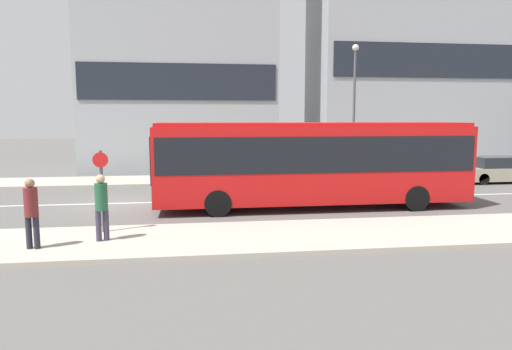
{
  "coord_description": "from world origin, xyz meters",
  "views": [
    {
      "loc": [
        3.1,
        -18.93,
        3.5
      ],
      "look_at": [
        5.46,
        -1.61,
        1.28
      ],
      "focal_mm": 32.0,
      "sensor_mm": 36.0,
      "label": 1
    }
  ],
  "objects_px": {
    "city_bus": "(312,159)",
    "parked_car_1": "(498,170)",
    "bus_stop_sign": "(102,184)",
    "pedestrian_near_stop": "(31,209)",
    "street_lamp": "(354,98)",
    "pedestrian_down_pavement": "(101,203)",
    "parked_car_0": "(409,172)"
  },
  "relations": [
    {
      "from": "bus_stop_sign",
      "to": "parked_car_0",
      "type": "bearing_deg",
      "value": 32.24
    },
    {
      "from": "city_bus",
      "to": "pedestrian_near_stop",
      "type": "bearing_deg",
      "value": -154.79
    },
    {
      "from": "bus_stop_sign",
      "to": "pedestrian_down_pavement",
      "type": "bearing_deg",
      "value": -80.41
    },
    {
      "from": "pedestrian_down_pavement",
      "to": "bus_stop_sign",
      "type": "bearing_deg",
      "value": 82.0
    },
    {
      "from": "city_bus",
      "to": "street_lamp",
      "type": "distance_m",
      "value": 9.15
    },
    {
      "from": "parked_car_0",
      "to": "bus_stop_sign",
      "type": "height_order",
      "value": "bus_stop_sign"
    },
    {
      "from": "parked_car_1",
      "to": "street_lamp",
      "type": "distance_m",
      "value": 8.66
    },
    {
      "from": "pedestrian_down_pavement",
      "to": "pedestrian_near_stop",
      "type": "bearing_deg",
      "value": -178.76
    },
    {
      "from": "parked_car_0",
      "to": "street_lamp",
      "type": "height_order",
      "value": "street_lamp"
    },
    {
      "from": "parked_car_1",
      "to": "parked_car_0",
      "type": "bearing_deg",
      "value": -179.56
    },
    {
      "from": "bus_stop_sign",
      "to": "parked_car_1",
      "type": "bearing_deg",
      "value": 24.83
    },
    {
      "from": "pedestrian_near_stop",
      "to": "bus_stop_sign",
      "type": "height_order",
      "value": "bus_stop_sign"
    },
    {
      "from": "parked_car_1",
      "to": "pedestrian_near_stop",
      "type": "bearing_deg",
      "value": -153.2
    },
    {
      "from": "pedestrian_down_pavement",
      "to": "bus_stop_sign",
      "type": "relative_size",
      "value": 0.76
    },
    {
      "from": "parked_car_1",
      "to": "bus_stop_sign",
      "type": "distance_m",
      "value": 20.91
    },
    {
      "from": "parked_car_0",
      "to": "bus_stop_sign",
      "type": "distance_m",
      "value": 16.4
    },
    {
      "from": "parked_car_1",
      "to": "street_lamp",
      "type": "height_order",
      "value": "street_lamp"
    },
    {
      "from": "parked_car_0",
      "to": "bus_stop_sign",
      "type": "bearing_deg",
      "value": -147.76
    },
    {
      "from": "parked_car_0",
      "to": "parked_car_1",
      "type": "xyz_separation_m",
      "value": [
        5.11,
        0.04,
        0.0
      ]
    },
    {
      "from": "city_bus",
      "to": "parked_car_1",
      "type": "relative_size",
      "value": 2.66
    },
    {
      "from": "pedestrian_near_stop",
      "to": "street_lamp",
      "type": "relative_size",
      "value": 0.25
    },
    {
      "from": "parked_car_0",
      "to": "pedestrian_down_pavement",
      "type": "height_order",
      "value": "pedestrian_down_pavement"
    },
    {
      "from": "city_bus",
      "to": "pedestrian_near_stop",
      "type": "height_order",
      "value": "city_bus"
    },
    {
      "from": "bus_stop_sign",
      "to": "street_lamp",
      "type": "distance_m",
      "value": 16.21
    },
    {
      "from": "city_bus",
      "to": "parked_car_1",
      "type": "bearing_deg",
      "value": 20.36
    },
    {
      "from": "pedestrian_down_pavement",
      "to": "street_lamp",
      "type": "relative_size",
      "value": 0.25
    },
    {
      "from": "bus_stop_sign",
      "to": "street_lamp",
      "type": "relative_size",
      "value": 0.33
    },
    {
      "from": "bus_stop_sign",
      "to": "street_lamp",
      "type": "height_order",
      "value": "street_lamp"
    },
    {
      "from": "street_lamp",
      "to": "parked_car_1",
      "type": "bearing_deg",
      "value": -16.48
    },
    {
      "from": "parked_car_1",
      "to": "pedestrian_down_pavement",
      "type": "relative_size",
      "value": 2.47
    },
    {
      "from": "pedestrian_near_stop",
      "to": "bus_stop_sign",
      "type": "xyz_separation_m",
      "value": [
        1.46,
        1.54,
        0.38
      ]
    },
    {
      "from": "bus_stop_sign",
      "to": "street_lamp",
      "type": "xyz_separation_m",
      "value": [
        11.55,
        10.96,
        3.02
      ]
    }
  ]
}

